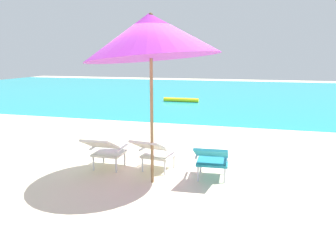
% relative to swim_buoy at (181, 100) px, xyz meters
% --- Properties ---
extents(ground_plane, '(40.00, 40.00, 0.00)m').
position_rel_swim_buoy_xyz_m(ground_plane, '(1.74, -4.75, -0.10)').
color(ground_plane, beige).
extents(ocean_band, '(40.00, 18.00, 0.01)m').
position_rel_swim_buoy_xyz_m(ocean_band, '(1.74, 4.22, -0.09)').
color(ocean_band, teal).
rests_on(ocean_band, ground_plane).
extents(swim_buoy, '(1.60, 0.18, 0.18)m').
position_rel_swim_buoy_xyz_m(swim_buoy, '(0.00, 0.00, 0.00)').
color(swim_buoy, yellow).
rests_on(swim_buoy, ocean_band).
extents(lounge_chair_left, '(0.56, 0.89, 0.68)m').
position_rel_swim_buoy_xyz_m(lounge_chair_left, '(0.75, -9.17, 0.31)').
color(lounge_chair_left, silver).
rests_on(lounge_chair_left, ground_plane).
extents(lounge_chair_center, '(0.66, 0.94, 0.68)m').
position_rel_swim_buoy_xyz_m(lounge_chair_center, '(1.64, -9.04, 0.31)').
color(lounge_chair_center, silver).
rests_on(lounge_chair_center, ground_plane).
extents(lounge_chair_right, '(0.59, 0.91, 0.68)m').
position_rel_swim_buoy_xyz_m(lounge_chair_right, '(2.67, -9.18, 0.31)').
color(lounge_chair_right, teal).
rests_on(lounge_chair_right, ground_plane).
extents(beach_umbrella_center, '(2.72, 2.69, 2.77)m').
position_rel_swim_buoy_xyz_m(beach_umbrella_center, '(1.73, -9.48, 2.24)').
color(beach_umbrella_center, olive).
rests_on(beach_umbrella_center, ground_plane).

